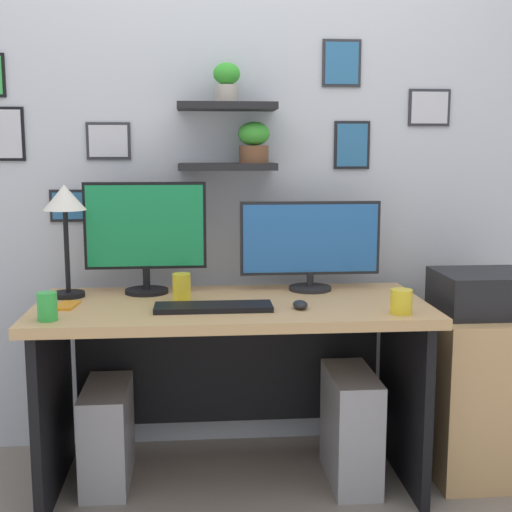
# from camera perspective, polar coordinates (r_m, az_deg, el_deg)

# --- Properties ---
(ground_plane) EXTENTS (8.00, 8.00, 0.00)m
(ground_plane) POSITION_cam_1_polar(r_m,az_deg,el_deg) (2.94, -1.96, -18.31)
(ground_plane) COLOR gray
(back_wall_assembly) EXTENTS (4.40, 0.24, 2.70)m
(back_wall_assembly) POSITION_cam_1_polar(r_m,az_deg,el_deg) (3.05, -2.54, 9.05)
(back_wall_assembly) COLOR silver
(back_wall_assembly) RESTS_ON ground
(desk) EXTENTS (1.53, 0.68, 0.75)m
(desk) POSITION_cam_1_polar(r_m,az_deg,el_deg) (2.79, -2.07, -7.95)
(desk) COLOR tan
(desk) RESTS_ON ground
(monitor_left) EXTENTS (0.50, 0.18, 0.46)m
(monitor_left) POSITION_cam_1_polar(r_m,az_deg,el_deg) (2.86, -9.22, 1.94)
(monitor_left) COLOR black
(monitor_left) RESTS_ON desk
(monitor_right) EXTENTS (0.59, 0.18, 0.38)m
(monitor_right) POSITION_cam_1_polar(r_m,az_deg,el_deg) (2.89, 4.55, 1.08)
(monitor_right) COLOR black
(monitor_right) RESTS_ON desk
(keyboard) EXTENTS (0.44, 0.14, 0.02)m
(keyboard) POSITION_cam_1_polar(r_m,az_deg,el_deg) (2.56, -3.58, -4.28)
(keyboard) COLOR black
(keyboard) RESTS_ON desk
(computer_mouse) EXTENTS (0.06, 0.09, 0.03)m
(computer_mouse) POSITION_cam_1_polar(r_m,az_deg,el_deg) (2.58, 3.72, -4.08)
(computer_mouse) COLOR black
(computer_mouse) RESTS_ON desk
(desk_lamp) EXTENTS (0.17, 0.17, 0.46)m
(desk_lamp) POSITION_cam_1_polar(r_m,az_deg,el_deg) (2.83, -15.68, 3.78)
(desk_lamp) COLOR black
(desk_lamp) RESTS_ON desk
(cell_phone) EXTENTS (0.09, 0.15, 0.01)m
(cell_phone) POSITION_cam_1_polar(r_m,az_deg,el_deg) (2.70, -15.53, -4.00)
(cell_phone) COLOR orange
(cell_phone) RESTS_ON desk
(coffee_mug) EXTENTS (0.08, 0.08, 0.09)m
(coffee_mug) POSITION_cam_1_polar(r_m,az_deg,el_deg) (2.54, 12.04, -3.74)
(coffee_mug) COLOR yellow
(coffee_mug) RESTS_ON desk
(pen_cup) EXTENTS (0.07, 0.07, 0.10)m
(pen_cup) POSITION_cam_1_polar(r_m,az_deg,el_deg) (2.50, -17.05, -4.06)
(pen_cup) COLOR green
(pen_cup) RESTS_ON desk
(water_cup) EXTENTS (0.07, 0.07, 0.11)m
(water_cup) POSITION_cam_1_polar(r_m,az_deg,el_deg) (2.71, -6.23, -2.62)
(water_cup) COLOR yellow
(water_cup) RESTS_ON desk
(drawer_cabinet) EXTENTS (0.44, 0.50, 0.68)m
(drawer_cabinet) POSITION_cam_1_polar(r_m,az_deg,el_deg) (3.06, 18.13, -10.72)
(drawer_cabinet) COLOR tan
(drawer_cabinet) RESTS_ON ground
(printer) EXTENTS (0.38, 0.34, 0.17)m
(printer) POSITION_cam_1_polar(r_m,az_deg,el_deg) (2.95, 18.52, -2.91)
(printer) COLOR black
(printer) RESTS_ON drawer_cabinet
(computer_tower_left) EXTENTS (0.18, 0.40, 0.40)m
(computer_tower_left) POSITION_cam_1_polar(r_m,az_deg,el_deg) (2.92, -12.32, -14.35)
(computer_tower_left) COLOR #99999E
(computer_tower_left) RESTS_ON ground
(computer_tower_right) EXTENTS (0.18, 0.40, 0.46)m
(computer_tower_right) POSITION_cam_1_polar(r_m,az_deg,el_deg) (2.88, 7.92, -13.96)
(computer_tower_right) COLOR #99999E
(computer_tower_right) RESTS_ON ground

